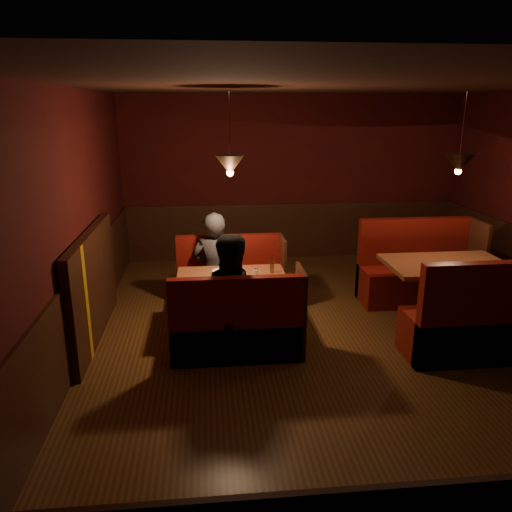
{
  "coord_description": "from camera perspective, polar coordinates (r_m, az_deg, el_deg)",
  "views": [
    {
      "loc": [
        -1.56,
        -5.31,
        2.69
      ],
      "look_at": [
        -0.97,
        0.44,
        0.95
      ],
      "focal_mm": 35.0,
      "sensor_mm": 36.0,
      "label": 1
    }
  ],
  "objects": [
    {
      "name": "room",
      "position": [
        5.75,
        7.29,
        0.04
      ],
      "size": [
        6.02,
        7.02,
        2.92
      ],
      "color": "#3F260D",
      "rests_on": "ground"
    },
    {
      "name": "second_bench_far",
      "position": [
        7.51,
        17.95,
        -2.07
      ],
      "size": [
        1.64,
        0.61,
        1.17
      ],
      "color": "#3C0C09",
      "rests_on": "ground"
    },
    {
      "name": "diner_b",
      "position": [
        5.44,
        -2.37,
        -2.85
      ],
      "size": [
        0.94,
        0.79,
        1.73
      ],
      "primitive_type": "imported",
      "rotation": [
        0.0,
        0.0,
        0.17
      ],
      "color": "black",
      "rests_on": "ground"
    },
    {
      "name": "main_bench_far",
      "position": [
        6.93,
        -2.87,
        -3.29
      ],
      "size": [
        1.46,
        0.52,
        1.0
      ],
      "color": "#3C0C09",
      "rests_on": "ground"
    },
    {
      "name": "main_bench_near",
      "position": [
        5.54,
        -2.02,
        -8.61
      ],
      "size": [
        1.46,
        0.52,
        1.0
      ],
      "color": "#3C0C09",
      "rests_on": "ground"
    },
    {
      "name": "second_bench_near",
      "position": [
        6.05,
        24.57,
        -7.4
      ],
      "size": [
        1.64,
        0.61,
        1.17
      ],
      "color": "#3C0C09",
      "rests_on": "ground"
    },
    {
      "name": "diner_a",
      "position": [
        6.67,
        -4.76,
        0.74
      ],
      "size": [
        0.7,
        0.53,
        1.71
      ],
      "primitive_type": "imported",
      "rotation": [
        0.0,
        0.0,
        2.94
      ],
      "color": "#2A2B2E",
      "rests_on": "ground"
    },
    {
      "name": "second_table",
      "position": [
        6.67,
        20.84,
        -2.49
      ],
      "size": [
        1.48,
        0.95,
        0.84
      ],
      "color": "#4D2617",
      "rests_on": "ground"
    },
    {
      "name": "main_table",
      "position": [
        6.15,
        -2.66,
        -3.66
      ],
      "size": [
        1.33,
        0.81,
        0.93
      ],
      "color": "#4D2617",
      "rests_on": "ground"
    }
  ]
}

